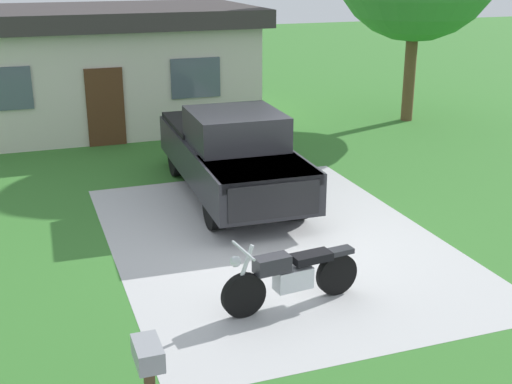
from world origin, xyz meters
name	(u,v)px	position (x,y,z in m)	size (l,w,h in m)	color
ground_plane	(275,241)	(0.00, 0.00, 0.00)	(80.00, 80.00, 0.00)	#36732C
driveway_pad	(275,241)	(0.00, 0.00, 0.00)	(5.74, 7.90, 0.01)	#B5B5B5
motorcycle	(291,276)	(-0.65, -2.29, 0.47)	(2.21, 0.70, 1.09)	black
pickup_truck	(230,151)	(0.02, 2.78, 0.95)	(2.16, 5.68, 1.90)	black
mailbox	(149,368)	(-3.17, -4.68, 0.98)	(0.26, 0.48, 1.26)	#4C3823
neighbor_house	(92,66)	(-1.92, 10.27, 1.79)	(9.60, 5.60, 3.50)	beige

